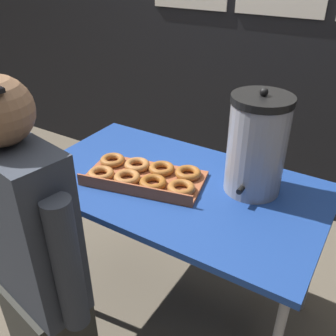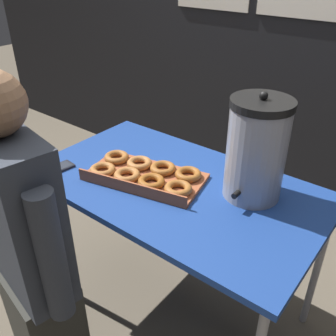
{
  "view_description": "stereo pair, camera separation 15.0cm",
  "coord_description": "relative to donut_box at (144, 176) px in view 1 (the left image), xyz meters",
  "views": [
    {
      "loc": [
        0.66,
        -1.13,
        1.56
      ],
      "look_at": [
        -0.04,
        0.0,
        0.78
      ],
      "focal_mm": 40.0,
      "sensor_mm": 36.0,
      "label": 1
    },
    {
      "loc": [
        0.78,
        -1.04,
        1.56
      ],
      "look_at": [
        -0.04,
        0.0,
        0.78
      ],
      "focal_mm": 40.0,
      "sensor_mm": 36.0,
      "label": 2
    }
  ],
  "objects": [
    {
      "name": "cell_phone",
      "position": [
        -0.35,
        -0.18,
        -0.02
      ],
      "size": [
        0.08,
        0.15,
        0.01
      ],
      "rotation": [
        0.0,
        0.0,
        -0.11
      ],
      "color": "black",
      "rests_on": "folding_table"
    },
    {
      "name": "donut_box",
      "position": [
        0.0,
        0.0,
        0.0
      ],
      "size": [
        0.53,
        0.36,
        0.05
      ],
      "rotation": [
        0.0,
        0.0,
        0.22
      ],
      "color": "brown",
      "rests_on": "folding_table"
    },
    {
      "name": "back_wall",
      "position": [
        0.12,
        1.22,
        0.47
      ],
      "size": [
        6.0,
        0.11,
        2.42
      ],
      "color": "black",
      "rests_on": "ground"
    },
    {
      "name": "coffee_urn",
      "position": [
        0.4,
        0.17,
        0.18
      ],
      "size": [
        0.23,
        0.26,
        0.42
      ],
      "color": "#939399",
      "rests_on": "folding_table"
    },
    {
      "name": "folding_table",
      "position": [
        0.12,
        0.05,
        -0.07
      ],
      "size": [
        1.21,
        0.7,
        0.72
      ],
      "color": "navy",
      "rests_on": "ground"
    },
    {
      "name": "person_seated",
      "position": [
        -0.12,
        -0.51,
        -0.13
      ],
      "size": [
        0.53,
        0.27,
        1.28
      ],
      "rotation": [
        0.0,
        0.0,
        2.96
      ],
      "color": "#33332D",
      "rests_on": "ground"
    },
    {
      "name": "ground_plane",
      "position": [
        0.12,
        0.05,
        -0.74
      ],
      "size": [
        12.0,
        12.0,
        0.0
      ],
      "primitive_type": "plane",
      "color": "brown"
    }
  ]
}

